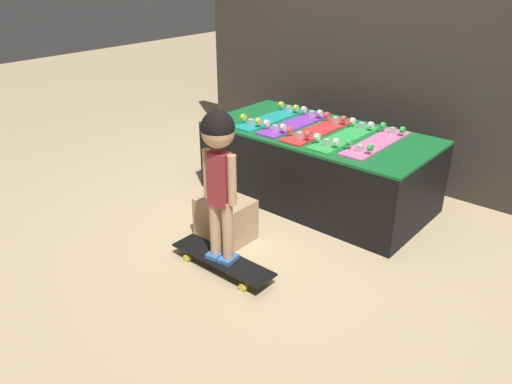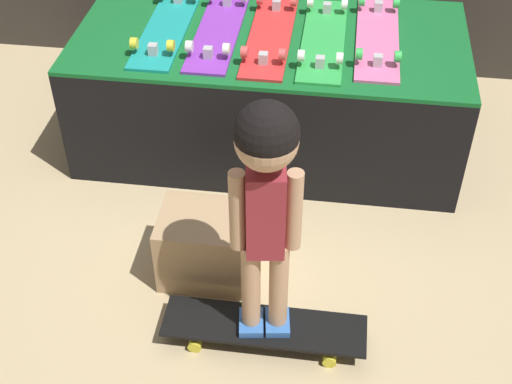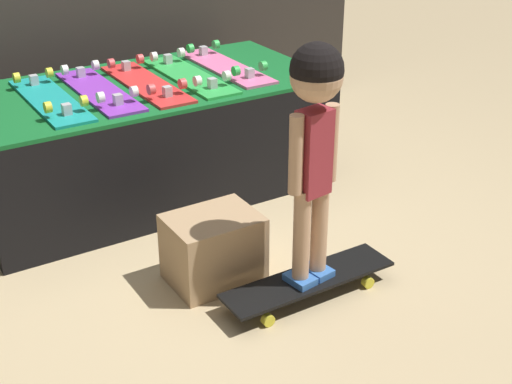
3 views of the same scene
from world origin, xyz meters
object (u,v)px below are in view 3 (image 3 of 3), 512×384
skateboard_teal_on_rack (50,98)px  skateboard_green_on_rack (189,75)px  skateboard_red_on_rack (146,82)px  child (315,121)px  skateboard_pink_on_rack (225,65)px  skateboard_on_floor (309,281)px  storage_box (213,249)px  skateboard_purple_on_rack (99,90)px

skateboard_teal_on_rack → skateboard_green_on_rack: size_ratio=1.00×
skateboard_red_on_rack → child: child is taller
child → skateboard_pink_on_rack: bearing=66.7°
skateboard_on_floor → child: size_ratio=0.77×
skateboard_teal_on_rack → child: (0.65, -1.31, 0.17)m
skateboard_teal_on_rack → child: 1.47m
skateboard_on_floor → storage_box: size_ratio=2.01×
skateboard_green_on_rack → skateboard_on_floor: skateboard_green_on_rack is taller
skateboard_on_floor → skateboard_purple_on_rack: bearing=106.7°
skateboard_purple_on_rack → skateboard_red_on_rack: 0.25m
skateboard_teal_on_rack → skateboard_on_floor: 1.56m
skateboard_red_on_rack → storage_box: 1.09m
child → skateboard_red_on_rack: bearing=88.1°
skateboard_teal_on_rack → storage_box: (0.37, -0.98, -0.48)m
skateboard_teal_on_rack → child: size_ratio=0.78×
skateboard_green_on_rack → storage_box: size_ratio=2.02×
skateboard_green_on_rack → skateboard_red_on_rack: bearing=-179.9°
skateboard_pink_on_rack → storage_box: (-0.65, -1.02, -0.48)m
skateboard_pink_on_rack → storage_box: bearing=-122.5°
skateboard_on_floor → skateboard_pink_on_rack: bearing=74.8°
skateboard_teal_on_rack → skateboard_on_floor: bearing=-63.7°
skateboard_red_on_rack → skateboard_green_on_rack: same height
storage_box → skateboard_pink_on_rack: bearing=57.5°
skateboard_green_on_rack → storage_box: 1.15m
skateboard_green_on_rack → skateboard_pink_on_rack: bearing=10.9°
skateboard_purple_on_rack → child: size_ratio=0.78×
skateboard_pink_on_rack → skateboard_teal_on_rack: bearing=-177.7°
skateboard_green_on_rack → child: size_ratio=0.78×
skateboard_pink_on_rack → skateboard_on_floor: bearing=-105.2°
skateboard_on_floor → child: 0.73m
skateboard_pink_on_rack → skateboard_red_on_rack: bearing=-174.4°
skateboard_red_on_rack → skateboard_teal_on_rack: bearing=178.9°
skateboard_purple_on_rack → skateboard_on_floor: bearing=-73.3°
skateboard_teal_on_rack → child: child is taller
skateboard_green_on_rack → skateboard_on_floor: bearing=-95.0°
skateboard_teal_on_rack → skateboard_green_on_rack: (0.76, -0.01, 0.00)m
child → skateboard_green_on_rack: bearing=77.0°
skateboard_teal_on_rack → skateboard_pink_on_rack: size_ratio=1.00×
skateboard_pink_on_rack → child: size_ratio=0.78×
skateboard_teal_on_rack → skateboard_purple_on_rack: size_ratio=1.00×
child → storage_box: size_ratio=2.60×
skateboard_teal_on_rack → skateboard_pink_on_rack: 1.01m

